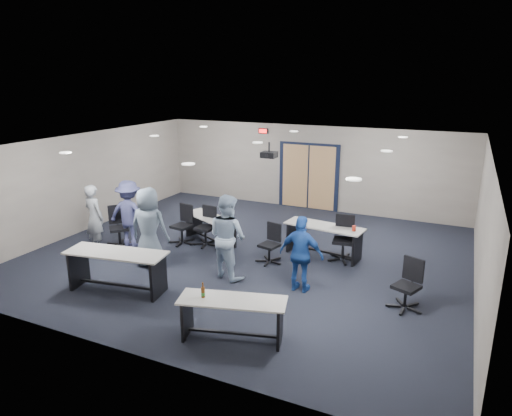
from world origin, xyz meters
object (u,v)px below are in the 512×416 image
at_px(chair_back_a, 181,225).
at_px(chair_loose_left, 119,227).
at_px(table_front_right, 232,312).
at_px(person_navy, 301,254).
at_px(chair_back_b, 205,226).
at_px(person_lightblue, 228,236).
at_px(person_gray, 94,218).
at_px(table_front_left, 117,264).
at_px(person_plaid, 149,227).
at_px(chair_back_d, 343,239).
at_px(person_back, 130,214).
at_px(chair_back_c, 269,244).
at_px(chair_loose_right, 406,285).
at_px(table_back_right, 324,235).
at_px(table_back_left, 210,225).

distance_m(chair_back_a, chair_loose_left, 1.57).
height_order(table_front_right, person_navy, person_navy).
bearing_deg(chair_back_b, person_navy, -20.67).
bearing_deg(table_front_right, person_lightblue, 104.36).
distance_m(chair_back_b, person_navy, 3.40).
xyz_separation_m(chair_back_a, person_gray, (-1.70, -1.25, 0.33)).
bearing_deg(person_lightblue, table_front_left, 61.26).
height_order(chair_back_b, person_plaid, person_plaid).
bearing_deg(chair_back_d, person_navy, -109.15).
bearing_deg(table_front_left, person_back, 114.32).
distance_m(table_front_right, person_plaid, 3.70).
relative_size(person_plaid, person_lightblue, 1.00).
xyz_separation_m(table_front_right, person_lightblue, (-1.23, 2.14, 0.42)).
xyz_separation_m(person_gray, person_back, (0.63, 0.55, 0.02)).
bearing_deg(person_lightblue, table_front_right, 138.93).
relative_size(chair_back_c, person_gray, 0.55).
xyz_separation_m(chair_loose_right, person_navy, (-2.02, -0.10, 0.30)).
distance_m(chair_loose_left, person_plaid, 1.66).
xyz_separation_m(table_front_left, chair_loose_left, (-1.68, 1.98, -0.05)).
height_order(table_back_right, chair_back_c, chair_back_c).
bearing_deg(chair_back_b, chair_loose_left, -149.33).
bearing_deg(person_back, table_front_left, 112.31).
relative_size(table_back_left, person_back, 1.04).
bearing_deg(chair_back_a, person_gray, -134.47).
xyz_separation_m(chair_back_c, person_back, (-3.62, -0.48, 0.40)).
bearing_deg(chair_loose_left, person_gray, -177.25).
height_order(chair_back_c, chair_loose_left, chair_loose_left).
xyz_separation_m(chair_back_a, person_navy, (3.70, -1.28, 0.28)).
bearing_deg(table_front_left, table_back_left, 75.73).
height_order(table_back_left, chair_back_b, chair_back_b).
bearing_deg(table_back_right, person_gray, -152.35).
bearing_deg(chair_back_a, table_back_left, 41.88).
distance_m(person_navy, person_back, 4.81).
relative_size(chair_back_d, person_navy, 0.68).
relative_size(table_front_right, chair_loose_left, 1.79).
xyz_separation_m(chair_back_d, chair_loose_right, (1.65, -1.81, -0.05)).
relative_size(table_front_right, person_navy, 1.17).
bearing_deg(chair_loose_left, person_plaid, -70.09).
bearing_deg(person_navy, chair_back_d, -98.18).
height_order(chair_loose_left, person_back, person_back).
bearing_deg(chair_back_c, person_plaid, -139.36).
xyz_separation_m(table_back_left, person_back, (-1.68, -1.09, 0.39)).
distance_m(chair_back_c, person_lightblue, 1.27).
xyz_separation_m(chair_back_d, person_navy, (-0.37, -1.91, 0.26)).
xyz_separation_m(table_front_right, person_back, (-4.33, 2.72, 0.36)).
height_order(chair_back_d, chair_loose_right, chair_back_d).
relative_size(chair_back_a, chair_back_c, 1.10).
relative_size(table_back_right, person_gray, 1.17).
height_order(chair_back_b, chair_loose_right, chair_back_b).
distance_m(chair_back_d, person_back, 5.32).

